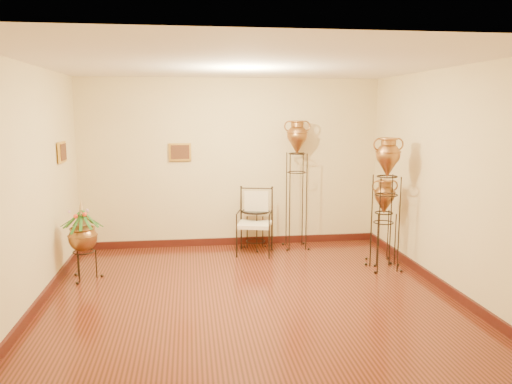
{
  "coord_description": "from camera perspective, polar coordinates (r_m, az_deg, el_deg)",
  "views": [
    {
      "loc": [
        -0.71,
        -5.8,
        2.27
      ],
      "look_at": [
        0.25,
        1.3,
        1.1
      ],
      "focal_mm": 35.0,
      "sensor_mm": 36.0,
      "label": 1
    }
  ],
  "objects": [
    {
      "name": "amphora_mid",
      "position": [
        7.33,
        14.63,
        -1.23
      ],
      "size": [
        0.43,
        0.43,
        1.93
      ],
      "rotation": [
        0.0,
        0.0,
        0.0
      ],
      "color": "black",
      "rests_on": "ground"
    },
    {
      "name": "ground",
      "position": [
        6.27,
        -0.69,
        -11.96
      ],
      "size": [
        5.0,
        5.0,
        0.0
      ],
      "primitive_type": "plane",
      "color": "maroon",
      "rests_on": "ground"
    },
    {
      "name": "room_shell",
      "position": [
        5.87,
        -0.79,
        4.02
      ],
      "size": [
        5.02,
        5.02,
        2.81
      ],
      "color": "beige",
      "rests_on": "ground"
    },
    {
      "name": "planter_urn",
      "position": [
        7.13,
        -19.2,
        -4.61
      ],
      "size": [
        0.78,
        0.78,
        1.12
      ],
      "rotation": [
        0.0,
        0.0,
        -0.38
      ],
      "color": "black",
      "rests_on": "ground"
    },
    {
      "name": "armchair",
      "position": [
        7.93,
        -0.15,
        -3.42
      ],
      "size": [
        0.71,
        0.68,
        1.05
      ],
      "rotation": [
        0.0,
        0.0,
        -0.26
      ],
      "color": "black",
      "rests_on": "ground"
    },
    {
      "name": "side_table",
      "position": [
        8.25,
        -0.06,
        -4.25
      ],
      "size": [
        0.56,
        0.56,
        0.82
      ],
      "rotation": [
        0.0,
        0.0,
        -0.31
      ],
      "color": "black",
      "rests_on": "ground"
    },
    {
      "name": "amphora_short",
      "position": [
        7.69,
        14.36,
        -3.27
      ],
      "size": [
        0.5,
        0.5,
        1.28
      ],
      "rotation": [
        0.0,
        0.0,
        -0.35
      ],
      "color": "black",
      "rests_on": "ground"
    },
    {
      "name": "amphora_tall",
      "position": [
        8.22,
        4.65,
        1.01
      ],
      "size": [
        0.45,
        0.45,
        2.14
      ],
      "rotation": [
        0.0,
        0.0,
        -0.08
      ],
      "color": "black",
      "rests_on": "ground"
    }
  ]
}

